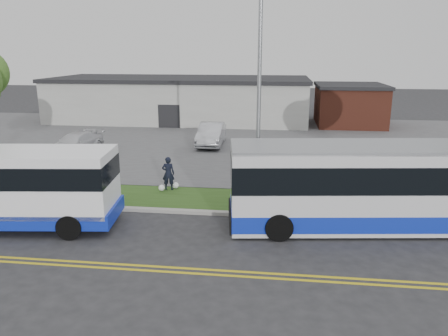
# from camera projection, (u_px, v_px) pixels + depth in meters

# --- Properties ---
(ground) EXTENTS (140.00, 140.00, 0.00)m
(ground) POSITION_uv_depth(u_px,v_px,m) (181.00, 223.00, 18.10)
(ground) COLOR #28282B
(ground) RESTS_ON ground
(lane_line_north) EXTENTS (70.00, 0.12, 0.01)m
(lane_line_north) POSITION_uv_depth(u_px,v_px,m) (155.00, 266.00, 14.41)
(lane_line_north) COLOR gold
(lane_line_north) RESTS_ON ground
(lane_line_south) EXTENTS (70.00, 0.12, 0.01)m
(lane_line_south) POSITION_uv_depth(u_px,v_px,m) (153.00, 271.00, 14.12)
(lane_line_south) COLOR gold
(lane_line_south) RESTS_ON ground
(curb) EXTENTS (80.00, 0.30, 0.15)m
(curb) POSITION_uv_depth(u_px,v_px,m) (186.00, 212.00, 19.13)
(curb) COLOR #9E9B93
(curb) RESTS_ON ground
(verge) EXTENTS (80.00, 3.30, 0.10)m
(verge) POSITION_uv_depth(u_px,v_px,m) (194.00, 199.00, 20.86)
(verge) COLOR #284416
(verge) RESTS_ON ground
(parking_lot) EXTENTS (80.00, 25.00, 0.10)m
(parking_lot) POSITION_uv_depth(u_px,v_px,m) (228.00, 141.00, 34.37)
(parking_lot) COLOR #4C4C4F
(parking_lot) RESTS_ON ground
(commercial_building) EXTENTS (25.40, 10.40, 4.35)m
(commercial_building) POSITION_uv_depth(u_px,v_px,m) (181.00, 99.00, 44.12)
(commercial_building) COLOR #9E9E99
(commercial_building) RESTS_ON ground
(brick_wing) EXTENTS (6.30, 7.30, 3.90)m
(brick_wing) POSITION_uv_depth(u_px,v_px,m) (349.00, 105.00, 41.24)
(brick_wing) COLOR brown
(brick_wing) RESTS_ON ground
(streetlight_near) EXTENTS (0.35, 1.53, 9.50)m
(streetlight_near) POSITION_uv_depth(u_px,v_px,m) (259.00, 90.00, 18.99)
(streetlight_near) COLOR gray
(streetlight_near) RESTS_ON verge
(shuttle_bus) EXTENTS (8.44, 3.57, 3.15)m
(shuttle_bus) POSITION_uv_depth(u_px,v_px,m) (29.00, 187.00, 17.30)
(shuttle_bus) COLOR #1029B3
(shuttle_bus) RESTS_ON ground
(transit_bus) EXTENTS (12.45, 4.33, 3.38)m
(transit_bus) POSITION_uv_depth(u_px,v_px,m) (384.00, 186.00, 17.25)
(transit_bus) COLOR silver
(transit_bus) RESTS_ON ground
(pedestrian) EXTENTS (0.67, 0.49, 1.71)m
(pedestrian) POSITION_uv_depth(u_px,v_px,m) (168.00, 173.00, 21.86)
(pedestrian) COLOR black
(pedestrian) RESTS_ON verge
(parked_car_a) EXTENTS (1.82, 4.99, 1.63)m
(parked_car_a) POSITION_uv_depth(u_px,v_px,m) (211.00, 134.00, 32.33)
(parked_car_a) COLOR #ADAEB4
(parked_car_a) RESTS_ON parking_lot
(parked_car_b) EXTENTS (2.93, 5.02, 1.37)m
(parked_car_b) POSITION_uv_depth(u_px,v_px,m) (75.00, 143.00, 29.79)
(parked_car_b) COLOR silver
(parked_car_b) RESTS_ON parking_lot
(grocery_bag_left) EXTENTS (0.32, 0.32, 0.32)m
(grocery_bag_left) POSITION_uv_depth(u_px,v_px,m) (162.00, 188.00, 21.84)
(grocery_bag_left) COLOR white
(grocery_bag_left) RESTS_ON verge
(grocery_bag_right) EXTENTS (0.32, 0.32, 0.32)m
(grocery_bag_right) POSITION_uv_depth(u_px,v_px,m) (176.00, 185.00, 22.25)
(grocery_bag_right) COLOR white
(grocery_bag_right) RESTS_ON verge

